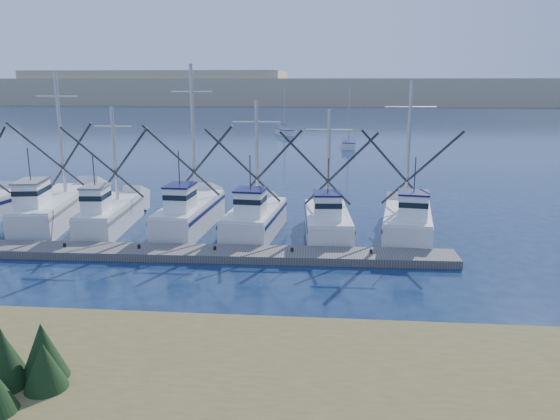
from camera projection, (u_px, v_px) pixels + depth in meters
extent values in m
plane|color=#0D1C39|center=(351.00, 306.00, 22.15)|extent=(500.00, 500.00, 0.00)
cube|color=#68635D|center=(158.00, 252.00, 28.41)|extent=(30.71, 2.65, 0.41)
cube|color=tan|center=(332.00, 91.00, 224.58)|extent=(360.00, 60.00, 10.00)
cube|color=silver|center=(55.00, 211.00, 34.94)|extent=(4.01, 9.84, 1.63)
cube|color=white|center=(32.00, 194.00, 32.21)|extent=(1.80, 2.54, 1.50)
cylinder|color=#B7B2A8|center=(60.00, 134.00, 35.43)|extent=(0.22, 0.22, 7.90)
cube|color=silver|center=(111.00, 217.00, 33.61)|extent=(2.66, 7.64, 1.47)
cube|color=white|center=(96.00, 200.00, 31.40)|extent=(1.36, 1.92, 1.50)
cylinder|color=#B7B2A8|center=(115.00, 155.00, 34.00)|extent=(0.22, 0.22, 5.90)
cube|color=silver|center=(190.00, 217.00, 33.50)|extent=(2.74, 8.30, 1.59)
cube|color=white|center=(180.00, 199.00, 31.11)|extent=(1.44, 2.07, 1.50)
cylinder|color=#B7B2A8|center=(193.00, 133.00, 33.71)|extent=(0.22, 0.22, 8.34)
cube|color=silver|center=(255.00, 222.00, 32.47)|extent=(3.27, 7.00, 1.47)
cube|color=white|center=(251.00, 204.00, 30.45)|extent=(1.67, 1.79, 1.50)
cylinder|color=#B7B2A8|center=(257.00, 154.00, 32.70)|extent=(0.22, 0.22, 6.34)
cube|color=silver|center=(327.00, 224.00, 32.16)|extent=(2.94, 7.02, 1.34)
cube|color=white|center=(328.00, 208.00, 30.13)|extent=(1.55, 1.77, 1.50)
cylinder|color=#B7B2A8|center=(328.00, 160.00, 32.46)|extent=(0.22, 0.22, 5.95)
cube|color=silver|center=(407.00, 225.00, 31.78)|extent=(3.57, 7.24, 1.46)
cube|color=white|center=(413.00, 207.00, 29.72)|extent=(1.75, 1.89, 1.50)
cylinder|color=#B7B2A8|center=(408.00, 146.00, 31.90)|extent=(0.22, 0.22, 7.47)
cube|color=silver|center=(348.00, 144.00, 75.40)|extent=(1.76, 6.73, 0.90)
cylinder|color=#B7B2A8|center=(349.00, 114.00, 74.76)|extent=(0.12, 0.12, 7.20)
cube|color=silver|center=(284.00, 132.00, 93.12)|extent=(3.67, 5.94, 0.90)
cylinder|color=#B7B2A8|center=(284.00, 108.00, 92.48)|extent=(0.12, 0.12, 7.20)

